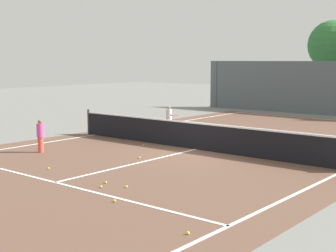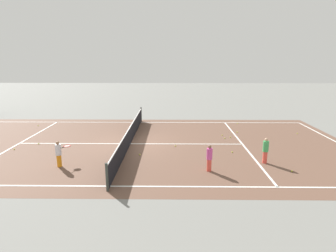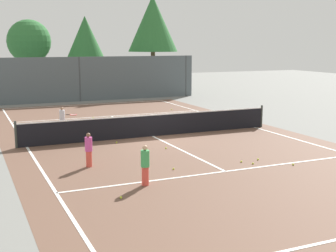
# 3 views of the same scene
# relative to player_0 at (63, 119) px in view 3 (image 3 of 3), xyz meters

# --- Properties ---
(ground_plane) EXTENTS (80.00, 80.00, 0.00)m
(ground_plane) POSITION_rel_player_0_xyz_m (3.49, -2.69, -0.63)
(ground_plane) COLOR slate
(court_surface) EXTENTS (13.00, 25.00, 0.01)m
(court_surface) POSITION_rel_player_0_xyz_m (3.49, -2.69, -0.62)
(court_surface) COLOR brown
(court_surface) RESTS_ON ground_plane
(tennis_net) EXTENTS (11.90, 0.10, 1.10)m
(tennis_net) POSITION_rel_player_0_xyz_m (3.49, -2.69, -0.12)
(tennis_net) COLOR #333833
(tennis_net) RESTS_ON ground_plane
(perimeter_fence) EXTENTS (18.00, 0.12, 3.20)m
(perimeter_fence) POSITION_rel_player_0_xyz_m (3.49, 11.31, 0.97)
(perimeter_fence) COLOR #515B60
(perimeter_fence) RESTS_ON ground_plane
(tree_0) EXTENTS (4.12, 4.12, 8.05)m
(tree_0) POSITION_rel_player_0_xyz_m (10.51, 14.60, 5.11)
(tree_0) COLOR brown
(tree_0) RESTS_ON ground_plane
(tree_1) EXTENTS (3.62, 3.62, 6.36)m
(tree_1) POSITION_rel_player_0_xyz_m (5.21, 16.28, 3.69)
(tree_1) COLOR brown
(tree_1) RESTS_ON ground_plane
(tree_2) EXTENTS (3.46, 3.46, 6.03)m
(tree_2) POSITION_rel_player_0_xyz_m (0.83, 17.02, 3.63)
(tree_2) COLOR brown
(tree_2) RESTS_ON ground_plane
(player_0) EXTENTS (0.83, 0.57, 1.20)m
(player_0) POSITION_rel_player_0_xyz_m (0.00, 0.00, 0.00)
(player_0) COLOR orange
(player_0) RESTS_ON ground_plane
(player_1) EXTENTS (0.25, 0.25, 1.18)m
(player_1) POSITION_rel_player_0_xyz_m (-0.45, -6.68, -0.02)
(player_1) COLOR #E54C3F
(player_1) RESTS_ON ground_plane
(player_2) EXTENTS (0.26, 0.26, 1.22)m
(player_2) POSITION_rel_player_0_xyz_m (0.55, -9.41, -0.00)
(player_2) COLOR #E54C3F
(player_2) RESTS_ON ground_plane
(tennis_ball_0) EXTENTS (0.07, 0.07, 0.07)m
(tennis_ball_0) POSITION_rel_player_0_xyz_m (1.55, -3.44, -0.59)
(tennis_ball_0) COLOR #CCE533
(tennis_ball_0) RESTS_ON ground_plane
(tennis_ball_1) EXTENTS (0.07, 0.07, 0.07)m
(tennis_ball_1) POSITION_rel_player_0_xyz_m (4.84, -8.68, -0.59)
(tennis_ball_1) COLOR #CCE533
(tennis_ball_1) RESTS_ON ground_plane
(tennis_ball_2) EXTENTS (0.07, 0.07, 0.07)m
(tennis_ball_2) POSITION_rel_player_0_xyz_m (-0.49, -10.26, -0.59)
(tennis_ball_2) COLOR #CCE533
(tennis_ball_2) RESTS_ON ground_plane
(tennis_ball_3) EXTENTS (0.07, 0.07, 0.07)m
(tennis_ball_3) POSITION_rel_player_0_xyz_m (4.61, -8.30, -0.59)
(tennis_ball_3) COLOR #CCE533
(tennis_ball_3) RESTS_ON ground_plane
(tennis_ball_4) EXTENTS (0.07, 0.07, 0.07)m
(tennis_ball_4) POSITION_rel_player_0_xyz_m (6.03, -9.36, -0.59)
(tennis_ball_4) COLOR #CCE533
(tennis_ball_4) RESTS_ON ground_plane
(tennis_ball_5) EXTENTS (0.07, 0.07, 0.07)m
(tennis_ball_5) POSITION_rel_player_0_xyz_m (3.35, 2.53, -0.59)
(tennis_ball_5) COLOR #CCE533
(tennis_ball_5) RESTS_ON ground_plane
(tennis_ball_6) EXTENTS (0.07, 0.07, 0.07)m
(tennis_ball_6) POSITION_rel_player_0_xyz_m (5.34, -8.26, -0.59)
(tennis_ball_6) COLOR #CCE533
(tennis_ball_6) RESTS_ON ground_plane
(tennis_ball_8) EXTENTS (0.07, 0.07, 0.07)m
(tennis_ball_8) POSITION_rel_player_0_xyz_m (2.02, -8.20, -0.59)
(tennis_ball_8) COLOR #CCE533
(tennis_ball_8) RESTS_ON ground_plane
(tennis_ball_9) EXTENTS (0.07, 0.07, 0.07)m
(tennis_ball_9) POSITION_rel_player_0_xyz_m (2.33, 3.38, -0.59)
(tennis_ball_9) COLOR #CCE533
(tennis_ball_9) RESTS_ON ground_plane
(tennis_ball_10) EXTENTS (0.07, 0.07, 0.07)m
(tennis_ball_10) POSITION_rel_player_0_xyz_m (3.03, -5.26, -0.59)
(tennis_ball_10) COLOR #CCE533
(tennis_ball_10) RESTS_ON ground_plane
(tennis_ball_12) EXTENTS (0.07, 0.07, 0.07)m
(tennis_ball_12) POSITION_rel_player_0_xyz_m (7.73, 4.59, -0.59)
(tennis_ball_12) COLOR #CCE533
(tennis_ball_12) RESTS_ON ground_plane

